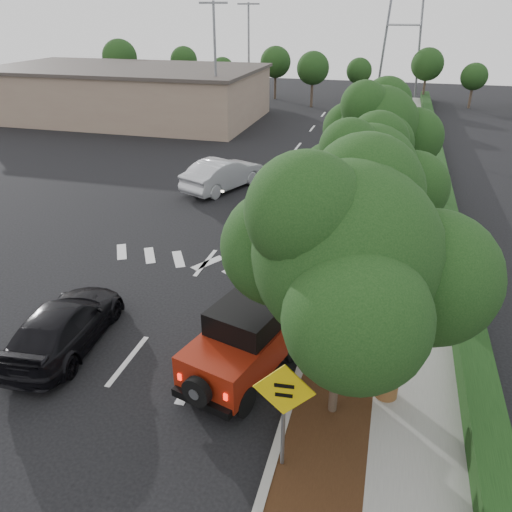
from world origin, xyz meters
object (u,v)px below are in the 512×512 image
at_px(red_jeep, 247,339).
at_px(silver_suv_ahead, 291,193).
at_px(black_suv_oncoming, 65,325).
at_px(speed_hump_sign, 284,402).

bearing_deg(red_jeep, silver_suv_ahead, 112.21).
distance_m(silver_suv_ahead, black_suv_oncoming, 12.77).
xyz_separation_m(silver_suv_ahead, speed_hump_sign, (2.89, -14.72, 0.99)).
bearing_deg(speed_hump_sign, red_jeep, 113.97).
bearing_deg(red_jeep, black_suv_oncoming, -161.45).
distance_m(red_jeep, silver_suv_ahead, 11.99).
bearing_deg(red_jeep, speed_hump_sign, -45.28).
bearing_deg(speed_hump_sign, black_suv_oncoming, 154.39).
distance_m(black_suv_oncoming, speed_hump_sign, 7.33).
height_order(silver_suv_ahead, speed_hump_sign, speed_hump_sign).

